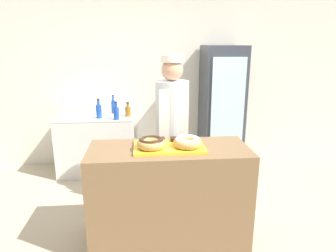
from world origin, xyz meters
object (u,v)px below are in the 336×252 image
at_px(serving_tray, 169,147).
at_px(chest_freezer, 97,144).
at_px(brownie_back_right, 175,139).
at_px(baker_person, 172,131).
at_px(beverage_fridge, 221,109).
at_px(bottle_blue_b, 99,111).
at_px(donut_chocolate_glaze, 151,143).
at_px(bottle_blue_b_b, 116,113).
at_px(brownie_back_left, 160,140).
at_px(donut_light_glaze, 188,142).
at_px(bottle_amber, 128,111).
at_px(bottle_blue, 113,106).

bearing_deg(serving_tray, chest_freezer, 117.55).
height_order(brownie_back_right, baker_person, baker_person).
distance_m(beverage_fridge, bottle_blue_b, 1.79).
xyz_separation_m(serving_tray, donut_chocolate_glaze, (-0.16, -0.05, 0.06)).
xyz_separation_m(serving_tray, brownie_back_right, (0.07, 0.13, 0.03)).
xyz_separation_m(baker_person, bottle_blue_b_b, (-0.68, 0.89, 0.01)).
bearing_deg(brownie_back_left, chest_freezer, 117.53).
relative_size(brownie_back_right, baker_person, 0.05).
xyz_separation_m(brownie_back_left, brownie_back_right, (0.14, 0.00, 0.00)).
height_order(donut_light_glaze, bottle_amber, donut_light_glaze).
bearing_deg(brownie_back_left, baker_person, 71.02).
height_order(bottle_blue_b, bottle_blue_b_b, bottle_blue_b).
distance_m(brownie_back_left, bottle_amber, 1.59).
distance_m(bottle_blue, bottle_amber, 0.32).
relative_size(serving_tray, bottle_amber, 3.08).
relative_size(donut_chocolate_glaze, bottle_blue_b_b, 1.03).
height_order(baker_person, bottle_amber, baker_person).
bearing_deg(chest_freezer, baker_person, -48.85).
distance_m(donut_chocolate_glaze, brownie_back_right, 0.30).
xyz_separation_m(brownie_back_right, baker_person, (0.02, 0.47, -0.05)).
relative_size(brownie_back_right, chest_freezer, 0.07).
bearing_deg(bottle_blue, serving_tray, -70.92).
xyz_separation_m(beverage_fridge, bottle_amber, (-1.38, -0.06, 0.01)).
height_order(brownie_back_left, beverage_fridge, beverage_fridge).
height_order(brownie_back_right, bottle_blue_b_b, bottle_blue_b_b).
bearing_deg(brownie_back_left, brownie_back_right, 0.00).
xyz_separation_m(serving_tray, chest_freezer, (-0.91, 1.75, -0.53)).
height_order(brownie_back_left, bottle_amber, bottle_amber).
bearing_deg(donut_chocolate_glaze, bottle_blue_b, 112.15).
distance_m(chest_freezer, bottle_blue, 0.61).
height_order(baker_person, beverage_fridge, beverage_fridge).
xyz_separation_m(donut_chocolate_glaze, baker_person, (0.25, 0.65, -0.09)).
relative_size(brownie_back_left, bottle_blue_b, 0.30).
distance_m(bottle_amber, bottle_blue_b_b, 0.24).
distance_m(brownie_back_right, baker_person, 0.47).
relative_size(donut_light_glaze, chest_freezer, 0.23).
xyz_separation_m(donut_light_glaze, bottle_amber, (-0.60, 1.73, -0.09)).
bearing_deg(bottle_amber, baker_person, -64.01).
bearing_deg(bottle_blue_b, baker_person, -47.38).
height_order(serving_tray, donut_chocolate_glaze, donut_chocolate_glaze).
xyz_separation_m(donut_chocolate_glaze, bottle_amber, (-0.27, 1.73, -0.09)).
bearing_deg(serving_tray, donut_light_glaze, -16.86).
relative_size(baker_person, bottle_blue_b_b, 7.02).
bearing_deg(brownie_back_right, donut_chocolate_glaze, -141.87).
bearing_deg(brownie_back_left, serving_tray, -62.16).
xyz_separation_m(donut_chocolate_glaze, bottle_blue_b_b, (-0.43, 1.54, -0.07)).
bearing_deg(brownie_back_right, beverage_fridge, 61.37).
bearing_deg(bottle_blue, donut_light_glaze, -67.22).
bearing_deg(serving_tray, baker_person, 81.43).
height_order(donut_chocolate_glaze, bottle_blue, bottle_blue).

